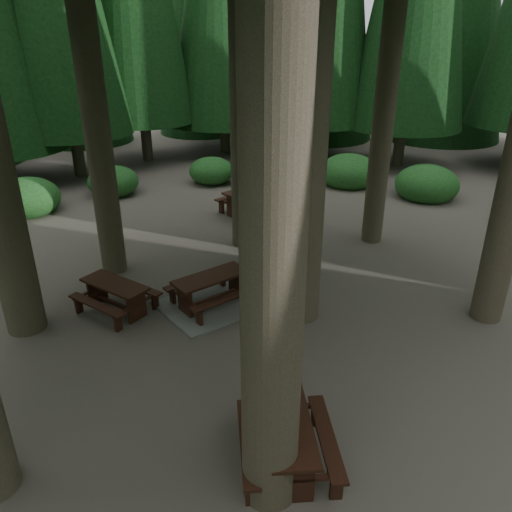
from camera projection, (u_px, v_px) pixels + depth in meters
ground at (279, 330)px, 10.77m from camera, size 80.00×80.00×0.00m
picnic_table_b at (116, 292)px, 11.30m from camera, size 1.75×1.96×0.72m
picnic_table_c at (212, 295)px, 11.62m from camera, size 2.29×1.90×0.77m
picnic_table_d at (251, 197)px, 17.28m from camera, size 2.05×1.69×0.86m
picnic_table_e at (288, 436)px, 7.31m from camera, size 2.15×2.24×0.76m
shrub_ring at (281, 291)px, 11.53m from camera, size 23.86×24.64×1.49m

